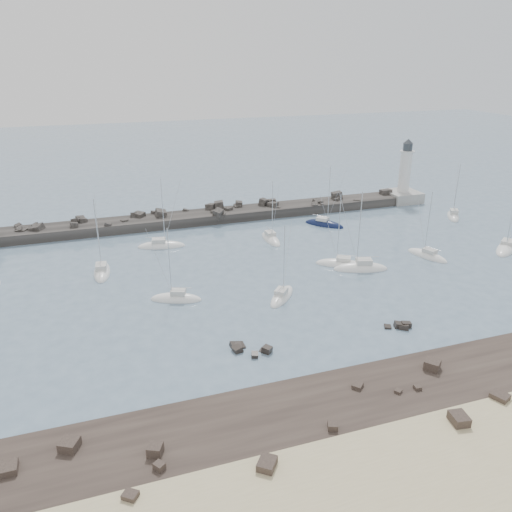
{
  "coord_description": "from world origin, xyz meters",
  "views": [
    {
      "loc": [
        -18.94,
        -54.82,
        30.89
      ],
      "look_at": [
        3.52,
        12.0,
        2.25
      ],
      "focal_mm": 35.0,
      "sensor_mm": 36.0,
      "label": 1
    }
  ],
  "objects": [
    {
      "name": "rock_cluster_far",
      "position": [
        14.67,
        -10.27,
        0.13
      ],
      "size": [
        3.53,
        2.26,
        1.19
      ],
      "color": "black",
      "rests_on": "ground"
    },
    {
      "name": "sand_strip",
      "position": [
        0.0,
        -32.0,
        0.0
      ],
      "size": [
        140.0,
        14.0,
        1.0
      ],
      "primitive_type": "cube",
      "color": "beige",
      "rests_on": "ground"
    },
    {
      "name": "sailboat_7",
      "position": [
        3.82,
        1.81,
        0.13
      ],
      "size": [
        6.21,
        6.68,
        11.12
      ],
      "color": "white",
      "rests_on": "ground"
    },
    {
      "name": "sailboat_13",
      "position": [
        16.71,
        9.35,
        0.13
      ],
      "size": [
        8.02,
        6.09,
        12.42
      ],
      "color": "white",
      "rests_on": "ground"
    },
    {
      "name": "sailboat_3",
      "position": [
        -19.08,
        18.21,
        0.15
      ],
      "size": [
        3.01,
        7.96,
        12.47
      ],
      "color": "white",
      "rests_on": "ground"
    },
    {
      "name": "sailboat_8",
      "position": [
        22.91,
        28.15,
        0.13
      ],
      "size": [
        7.08,
        7.5,
        12.49
      ],
      "color": "#0D1639",
      "rests_on": "ground"
    },
    {
      "name": "sailboat_9",
      "position": [
        18.82,
        6.81,
        0.15
      ],
      "size": [
        8.81,
        4.94,
        13.47
      ],
      "color": "white",
      "rests_on": "ground"
    },
    {
      "name": "sailboat_10",
      "position": [
        31.84,
        8.02,
        0.13
      ],
      "size": [
        4.59,
        7.74,
        11.73
      ],
      "color": "white",
      "rests_on": "ground"
    },
    {
      "name": "rock_shelf",
      "position": [
        -0.05,
        -21.99,
        0.02
      ],
      "size": [
        140.0,
        12.0,
        1.92
      ],
      "color": "#2D231F",
      "rests_on": "ground"
    },
    {
      "name": "sailboat_4",
      "position": [
        -8.84,
        26.44,
        0.13
      ],
      "size": [
        8.49,
        4.16,
        12.87
      ],
      "color": "white",
      "rests_on": "ground"
    },
    {
      "name": "rock_cluster_near",
      "position": [
        -4.75,
        -8.9,
        0.08
      ],
      "size": [
        4.4,
        3.85,
        1.34
      ],
      "color": "black",
      "rests_on": "ground"
    },
    {
      "name": "sailboat_6",
      "position": [
        10.2,
        23.57,
        0.14
      ],
      "size": [
        2.32,
        7.45,
        11.86
      ],
      "color": "white",
      "rests_on": "ground"
    },
    {
      "name": "ground",
      "position": [
        0.0,
        0.0,
        0.0
      ],
      "size": [
        400.0,
        400.0,
        0.0
      ],
      "primitive_type": "plane",
      "color": "slate",
      "rests_on": "ground"
    },
    {
      "name": "lighthouse",
      "position": [
        47.0,
        38.0,
        3.09
      ],
      "size": [
        7.0,
        7.0,
        14.6
      ],
      "color": "#989893",
      "rests_on": "ground"
    },
    {
      "name": "breakwater",
      "position": [
        -7.57,
        38.03,
        0.32
      ],
      "size": [
        115.0,
        7.46,
        5.01
      ],
      "color": "#2A2825",
      "rests_on": "ground"
    },
    {
      "name": "sailboat_5",
      "position": [
        -9.99,
        5.68,
        0.14
      ],
      "size": [
        7.28,
        4.56,
        11.23
      ],
      "color": "white",
      "rests_on": "ground"
    },
    {
      "name": "sailboat_12",
      "position": [
        49.99,
        24.31,
        0.16
      ],
      "size": [
        5.79,
        7.28,
        11.74
      ],
      "color": "white",
      "rests_on": "ground"
    },
    {
      "name": "sailboat_11",
      "position": [
        46.64,
        6.55,
        0.13
      ],
      "size": [
        8.79,
        7.46,
        13.91
      ],
      "color": "white",
      "rests_on": "ground"
    }
  ]
}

